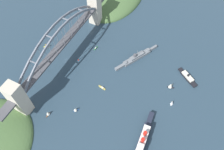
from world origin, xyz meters
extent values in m
plane|color=#283D4C|center=(0.00, 0.00, 0.00)|extent=(1400.00, 1400.00, 0.00)
cube|color=beige|center=(-94.71, 0.00, 28.01)|extent=(15.61, 17.87, 56.02)
cube|color=beige|center=(94.71, 0.00, 28.01)|extent=(15.61, 17.87, 56.02)
cube|color=#47474C|center=(0.00, 0.00, 33.07)|extent=(173.81, 12.09, 2.40)
cube|color=#47474C|center=(114.52, 0.00, 33.07)|extent=(24.00, 12.09, 2.40)
cube|color=slate|center=(-81.73, -5.44, 38.98)|extent=(19.91, 1.80, 14.50)
cube|color=slate|center=(-63.57, -5.44, 49.48)|extent=(19.61, 1.80, 12.05)
cube|color=slate|center=(-45.40, -5.44, 57.36)|extent=(19.25, 1.80, 9.58)
cube|color=slate|center=(-27.24, -5.44, 62.62)|extent=(18.84, 1.80, 7.07)
cube|color=slate|center=(-9.08, -5.44, 65.24)|extent=(18.39, 1.80, 4.50)
cube|color=slate|center=(9.08, -5.44, 65.24)|extent=(18.39, 1.80, 4.50)
cube|color=slate|center=(27.24, -5.44, 62.62)|extent=(18.84, 1.80, 7.07)
cube|color=slate|center=(45.40, -5.44, 57.36)|extent=(19.25, 1.80, 9.58)
cube|color=slate|center=(63.57, -5.44, 49.48)|extent=(19.61, 1.80, 12.05)
cube|color=slate|center=(81.73, -5.44, 38.98)|extent=(19.91, 1.80, 14.50)
cube|color=slate|center=(-81.73, 5.44, 38.98)|extent=(19.91, 1.80, 14.50)
cube|color=slate|center=(-63.57, 5.44, 49.48)|extent=(19.61, 1.80, 12.05)
cube|color=slate|center=(-45.40, 5.44, 57.36)|extent=(19.25, 1.80, 9.58)
cube|color=slate|center=(-27.24, 5.44, 62.62)|extent=(18.84, 1.80, 7.07)
cube|color=slate|center=(-9.08, 5.44, 65.24)|extent=(18.39, 1.80, 4.50)
cube|color=slate|center=(9.08, 5.44, 65.24)|extent=(18.39, 1.80, 4.50)
cube|color=slate|center=(27.24, 5.44, 62.62)|extent=(18.84, 1.80, 7.07)
cube|color=slate|center=(45.40, 5.44, 57.36)|extent=(19.25, 1.80, 9.58)
cube|color=slate|center=(63.57, 5.44, 49.48)|extent=(19.61, 1.80, 12.05)
cube|color=slate|center=(81.73, 5.44, 38.98)|extent=(19.91, 1.80, 14.50)
cube|color=slate|center=(-90.81, 0.00, 33.07)|extent=(1.40, 10.88, 1.40)
cube|color=slate|center=(-54.49, 0.00, 54.08)|extent=(1.40, 10.88, 1.40)
cube|color=slate|center=(-18.16, 0.00, 64.59)|extent=(1.40, 10.88, 1.40)
cube|color=slate|center=(18.16, 0.00, 64.59)|extent=(1.40, 10.88, 1.40)
cube|color=slate|center=(54.49, 0.00, 54.08)|extent=(1.40, 10.88, 1.40)
cube|color=slate|center=(90.81, 0.00, 33.07)|extent=(1.40, 10.88, 1.40)
cylinder|color=slate|center=(-72.65, -5.44, 39.58)|extent=(0.56, 0.56, 10.62)
cylinder|color=slate|center=(-72.65, 5.44, 39.58)|extent=(0.56, 0.56, 10.62)
cylinder|color=slate|center=(-54.49, -5.44, 44.18)|extent=(0.56, 0.56, 19.81)
cylinder|color=slate|center=(-54.49, 5.44, 44.18)|extent=(0.56, 0.56, 19.81)
cylinder|color=slate|center=(-36.32, -5.44, 47.46)|extent=(0.56, 0.56, 26.38)
cylinder|color=slate|center=(-36.32, 5.44, 47.46)|extent=(0.56, 0.56, 26.38)
cylinder|color=slate|center=(-18.16, -5.44, 49.43)|extent=(0.56, 0.56, 30.32)
cylinder|color=slate|center=(-18.16, 5.44, 49.43)|extent=(0.56, 0.56, 30.32)
cylinder|color=slate|center=(0.00, -5.44, 50.08)|extent=(0.56, 0.56, 31.63)
cylinder|color=slate|center=(0.00, 5.44, 50.08)|extent=(0.56, 0.56, 31.63)
cylinder|color=slate|center=(18.16, -5.44, 49.43)|extent=(0.56, 0.56, 30.32)
cylinder|color=slate|center=(18.16, 5.44, 49.43)|extent=(0.56, 0.56, 30.32)
cylinder|color=slate|center=(36.32, -5.44, 47.46)|extent=(0.56, 0.56, 26.38)
cylinder|color=slate|center=(36.32, 5.44, 47.46)|extent=(0.56, 0.56, 26.38)
cylinder|color=slate|center=(54.49, -5.44, 44.18)|extent=(0.56, 0.56, 19.81)
cylinder|color=slate|center=(54.49, 5.44, 44.18)|extent=(0.56, 0.56, 19.81)
cylinder|color=slate|center=(72.65, -5.44, 39.58)|extent=(0.56, 0.56, 10.62)
cylinder|color=slate|center=(72.65, 5.44, 39.58)|extent=(0.56, 0.56, 10.62)
cube|color=#1E2333|center=(68.14, 152.60, 3.21)|extent=(49.28, 12.69, 6.42)
cube|color=#1E2333|center=(35.70, 150.42, 3.21)|extent=(16.63, 7.31, 6.42)
cube|color=white|center=(68.14, 152.60, 9.98)|extent=(37.02, 10.46, 7.11)
cube|color=white|center=(78.17, 153.27, 15.13)|extent=(8.50, 7.61, 3.20)
cylinder|color=red|center=(69.96, 152.72, 16.66)|extent=(4.25, 4.25, 6.26)
cylinder|color=red|center=(61.75, 152.17, 16.66)|extent=(4.25, 4.25, 6.26)
cube|color=slate|center=(-50.09, 96.52, 2.16)|extent=(46.31, 29.80, 4.33)
cube|color=slate|center=(-78.50, 111.80, 2.16)|extent=(15.87, 10.74, 4.33)
cube|color=slate|center=(-21.69, 81.23, 2.16)|extent=(16.20, 11.35, 4.33)
cube|color=slate|center=(-50.09, 96.52, 6.01)|extent=(24.26, 16.96, 3.36)
cylinder|color=slate|center=(-69.62, 107.03, 5.43)|extent=(5.46, 5.46, 2.20)
cylinder|color=slate|center=(-30.56, 86.01, 5.43)|extent=(5.46, 5.46, 2.20)
cylinder|color=slate|center=(-50.09, 96.52, 12.69)|extent=(0.60, 0.60, 10.00)
cylinder|color=#4C4C51|center=(-45.83, 94.22, 9.89)|extent=(4.29, 4.29, 4.40)
cube|color=black|center=(-49.05, 175.82, 1.28)|extent=(18.90, 22.21, 2.56)
cube|color=black|center=(-57.45, 164.00, 1.28)|extent=(8.61, 9.05, 2.56)
cube|color=black|center=(-40.65, 187.64, 1.28)|extent=(9.49, 9.67, 2.56)
cube|color=beige|center=(-49.05, 175.82, 3.89)|extent=(16.91, 20.06, 2.66)
cylinder|color=black|center=(-49.05, 175.82, 6.42)|extent=(3.09, 3.09, 2.40)
cylinder|color=#B7B7B2|center=(-8.65, -40.42, 0.45)|extent=(4.22, 5.47, 0.90)
cylinder|color=#B7B7B2|center=(-6.00, -42.29, 0.45)|extent=(4.22, 5.47, 0.90)
cylinder|color=maroon|center=(-8.65, -40.42, 1.49)|extent=(0.14, 0.14, 1.19)
cylinder|color=maroon|center=(-6.00, -42.29, 1.49)|extent=(0.14, 0.14, 1.19)
ellipsoid|color=gold|center=(-7.32, -41.35, 2.68)|extent=(4.73, 6.02, 1.19)
cylinder|color=maroon|center=(-5.64, -38.95, 2.68)|extent=(1.39, 1.31, 1.13)
cube|color=gold|center=(-6.85, -40.69, 3.19)|extent=(8.76, 6.86, 0.20)
cube|color=gold|center=(-8.97, -43.70, 2.80)|extent=(3.59, 2.98, 0.12)
cube|color=maroon|center=(-8.97, -43.70, 4.03)|extent=(0.73, 0.97, 1.50)
cube|color=brown|center=(88.31, 30.79, 0.36)|extent=(4.65, 1.86, 0.72)
cube|color=brown|center=(91.38, 30.71, 0.36)|extent=(1.56, 0.82, 0.72)
cube|color=brown|center=(85.23, 30.86, 0.36)|extent=(1.56, 0.98, 0.72)
cylinder|color=tan|center=(88.69, 30.78, 4.40)|extent=(0.16, 0.16, 7.36)
cone|color=silver|center=(87.35, 30.81, 4.03)|extent=(4.33, 4.33, 5.89)
cube|color=gold|center=(20.88, 73.85, 0.58)|extent=(3.59, 7.24, 1.17)
cube|color=gold|center=(20.11, 69.30, 0.58)|extent=(1.72, 2.50, 1.17)
cube|color=gold|center=(21.66, 78.40, 0.58)|extent=(1.99, 2.55, 1.17)
cube|color=beige|center=(21.03, 74.70, 1.77)|extent=(2.52, 3.74, 1.21)
cube|color=black|center=(-22.32, 159.77, 0.50)|extent=(3.89, 6.15, 1.00)
cube|color=black|center=(-23.34, 163.43, 0.50)|extent=(1.57, 2.13, 1.00)
cube|color=black|center=(-21.29, 156.10, 0.50)|extent=(1.78, 2.19, 1.00)
cylinder|color=tan|center=(-22.44, 160.23, 5.98)|extent=(0.16, 0.16, 9.96)
cone|color=silver|center=(-21.99, 158.62, 5.48)|extent=(6.45, 6.45, 7.97)
cube|color=#234C8C|center=(66.38, 60.08, 0.50)|extent=(4.85, 4.27, 0.99)
cube|color=#234C8C|center=(63.85, 62.00, 0.50)|extent=(1.74, 1.59, 0.99)
cube|color=#234C8C|center=(68.90, 58.16, 0.50)|extent=(1.84, 1.71, 0.99)
cylinder|color=tan|center=(66.06, 60.32, 4.24)|extent=(0.16, 0.16, 6.50)
cone|color=silver|center=(67.17, 59.48, 3.91)|extent=(6.11, 6.11, 5.20)
cube|color=silver|center=(1.59, 168.45, 0.52)|extent=(4.22, 2.09, 1.03)
cube|color=silver|center=(-1.17, 168.33, 0.52)|extent=(1.42, 0.92, 1.03)
cube|color=silver|center=(4.35, 168.57, 0.52)|extent=(1.42, 1.09, 1.03)
cylinder|color=tan|center=(1.25, 168.43, 4.34)|extent=(0.16, 0.16, 6.62)
cone|color=white|center=(2.45, 168.49, 4.01)|extent=(3.96, 3.96, 5.30)
cube|color=#2D6B3D|center=(-39.65, 30.48, 0.64)|extent=(5.46, 2.60, 1.28)
cube|color=#2D6B3D|center=(-43.16, 30.83, 0.64)|extent=(1.86, 1.32, 1.28)
cube|color=#2D6B3D|center=(-36.15, 30.14, 0.64)|extent=(1.89, 1.55, 1.28)
cube|color=beige|center=(-39.00, 30.42, 1.74)|extent=(2.79, 1.93, 0.93)
cone|color=red|center=(-7.10, 18.18, 1.10)|extent=(2.20, 2.20, 2.20)
sphere|color=#F2E566|center=(-7.10, 18.18, 2.50)|extent=(0.50, 0.50, 0.50)
camera|label=1|loc=(157.27, 157.44, 259.14)|focal=34.86mm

